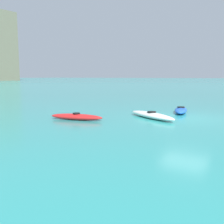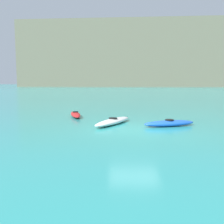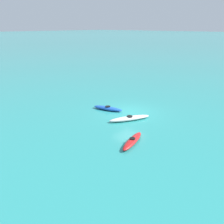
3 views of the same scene
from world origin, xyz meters
name	(u,v)px [view 1 (image 1 of 3)]	position (x,y,z in m)	size (l,w,h in m)	color
ground_plane	(185,118)	(0.00, 0.00, 0.00)	(600.00, 600.00, 0.00)	teal
kayak_blue	(181,110)	(1.93, 0.90, 0.16)	(2.95, 1.51, 0.37)	blue
kayak_white	(152,115)	(-1.09, 1.49, 0.16)	(2.34, 3.49, 0.37)	white
kayak_red	(76,117)	(-3.68, 4.53, 0.16)	(1.30, 2.91, 0.37)	red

